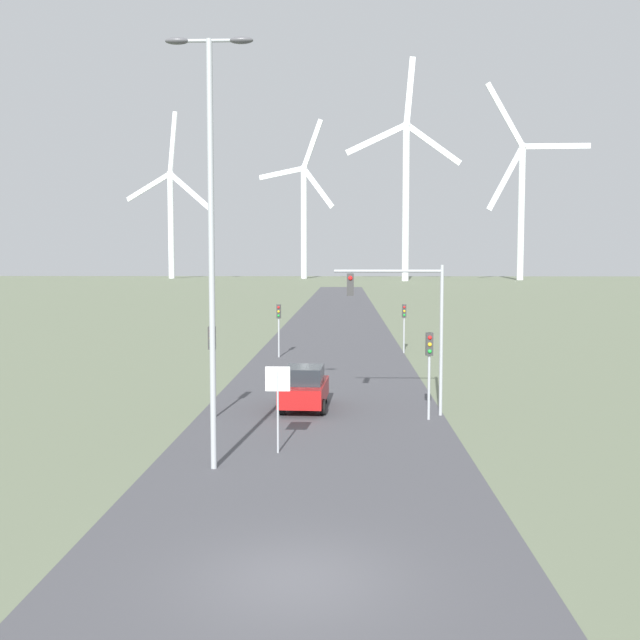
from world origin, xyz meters
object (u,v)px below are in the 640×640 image
Objects in this scene: stop_sign_near at (278,393)px; wind_turbine_left at (304,210)px; traffic_light_post_near_left at (212,351)px; wind_turbine_right at (522,196)px; traffic_light_post_near_right at (429,356)px; traffic_light_mast_overhead at (404,309)px; wind_turbine_far_left at (171,211)px; traffic_light_post_mid_left at (279,319)px; car_approaching at (304,388)px; traffic_light_post_mid_right at (404,317)px; streetlamp at (211,214)px; wind_turbine_center at (406,185)px.

wind_turbine_left is at bearing 92.95° from stop_sign_near.
wind_turbine_right is (63.75, 223.40, 25.32)m from traffic_light_post_near_left.
traffic_light_mast_overhead is (-0.92, 0.87, 1.80)m from traffic_light_post_near_right.
wind_turbine_right is at bearing -9.55° from wind_turbine_far_left.
wind_turbine_right reaches higher than traffic_light_post_mid_left.
car_approaching is (-5.04, 1.99, -1.63)m from traffic_light_post_near_right.
traffic_light_post_mid_right is (6.22, 26.99, 0.45)m from stop_sign_near.
wind_turbine_right is at bearing 74.07° from traffic_light_post_near_left.
traffic_light_post_near_left is 1.11× the size of traffic_light_post_mid_right.
traffic_light_post_near_right is 0.05× the size of wind_turbine_right.
traffic_light_mast_overhead is at bearing 7.61° from traffic_light_post_near_left.
wind_turbine_far_left reaches higher than traffic_light_post_near_right.
traffic_light_mast_overhead is 1.46× the size of car_approaching.
wind_turbine_right is (60.68, 228.58, 26.03)m from stop_sign_near.
streetlamp is 30.41m from traffic_light_post_mid_right.
wind_turbine_right reaches higher than traffic_light_post_mid_right.
wind_turbine_right reaches higher than wind_turbine_left.
traffic_light_mast_overhead is 0.11× the size of wind_turbine_left.
traffic_light_mast_overhead is at bearing 136.50° from traffic_light_post_near_right.
wind_turbine_far_left is at bearing 158.01° from wind_turbine_center.
traffic_light_post_mid_left is at bearing 95.00° from stop_sign_near.
traffic_light_post_near_right reaches higher than stop_sign_near.
traffic_light_post_mid_right is 210.38m from wind_turbine_right.
wind_turbine_right is at bearing 74.88° from traffic_light_post_mid_right.
wind_turbine_left is at bearing 92.53° from streetlamp.
traffic_light_mast_overhead is (4.58, 6.20, 2.35)m from stop_sign_near.
wind_turbine_center is at bearing 84.28° from car_approaching.
traffic_light_post_mid_left is (-0.36, 26.30, -5.12)m from streetlamp.
traffic_light_post_near_left is 0.05× the size of wind_turbine_center.
wind_turbine_far_left is (-62.01, 241.82, 23.64)m from car_approaching.
traffic_light_post_mid_left is 0.06× the size of wind_turbine_far_left.
traffic_light_mast_overhead is 5.48m from car_approaching.
traffic_light_post_mid_right is 191.32m from wind_turbine_center.
wind_turbine_center is at bearing 85.69° from traffic_light_post_near_right.
car_approaching is 243.72m from wind_turbine_left.
traffic_light_mast_overhead is at bearing 51.82° from streetlamp.
wind_turbine_right is (122.23, -20.56, 3.47)m from wind_turbine_far_left.
wind_turbine_right is (62.45, 230.47, 20.37)m from streetlamp.
stop_sign_near is 6.06m from traffic_light_post_near_left.
wind_turbine_far_left is at bearing 106.96° from traffic_light_post_mid_right.
wind_turbine_right is at bearing 75.84° from traffic_light_mast_overhead.
wind_turbine_far_left is at bearing 103.39° from streetlamp.
wind_turbine_far_left is at bearing 170.45° from wind_turbine_right.
traffic_light_mast_overhead reaches higher than traffic_light_post_near_right.
wind_turbine_center reaches higher than wind_turbine_right.
wind_turbine_center is (34.22, -33.81, 5.35)m from wind_turbine_left.
wind_turbine_left reaches higher than traffic_light_mast_overhead.
traffic_light_post_near_left is 1.07× the size of traffic_light_post_mid_left.
streetlamp is 3.45× the size of traffic_light_post_near_left.
traffic_light_post_near_left is at bearing -172.39° from traffic_light_mast_overhead.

